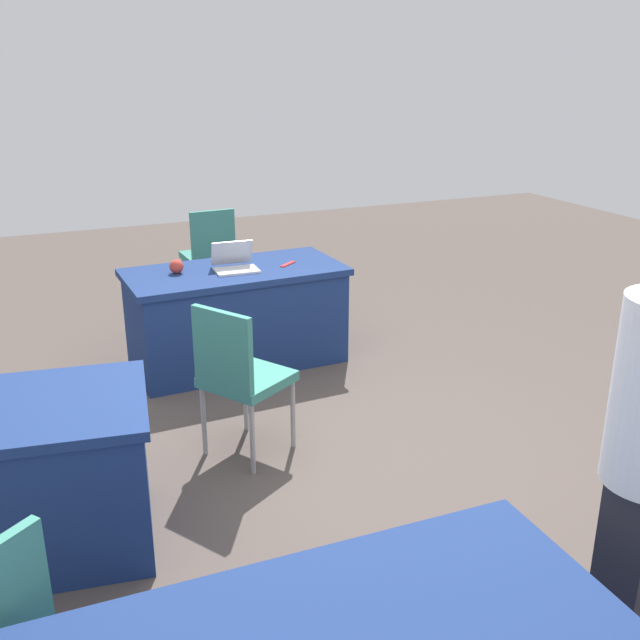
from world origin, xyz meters
name	(u,v)px	position (x,y,z in m)	size (l,w,h in m)	color
ground_plane	(326,473)	(0.00, 0.00, 0.00)	(14.40, 14.40, 0.00)	#4C423D
table_foreground	(236,316)	(-0.03, -1.79, 0.38)	(1.67, 0.84, 0.76)	navy
chair_tucked_left	(210,251)	(-0.21, -3.19, 0.56)	(0.46, 0.46, 0.96)	#9E9993
chair_tucked_right	(239,372)	(0.38, -0.39, 0.55)	(0.60, 0.60, 0.96)	#9E9993
laptop_silver	(235,265)	(-0.03, -1.77, 0.80)	(0.33, 0.31, 0.21)	silver
yarn_ball	(176,267)	(0.40, -1.85, 0.81)	(0.10, 0.10, 0.10)	#B2382D
scissors_red	(288,264)	(-0.45, -1.75, 0.76)	(0.18, 0.04, 0.01)	red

